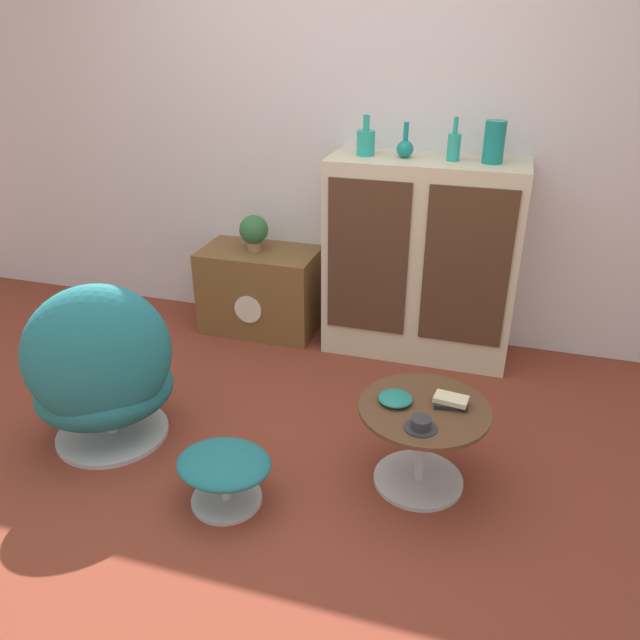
{
  "coord_description": "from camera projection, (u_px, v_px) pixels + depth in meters",
  "views": [
    {
      "loc": [
        0.96,
        -2.03,
        1.9
      ],
      "look_at": [
        0.17,
        0.58,
        0.55
      ],
      "focal_mm": 35.0,
      "sensor_mm": 36.0,
      "label": 1
    }
  ],
  "objects": [
    {
      "name": "ground_plane",
      "position": [
        247.0,
        478.0,
        2.83
      ],
      "size": [
        12.0,
        12.0,
        0.0
      ],
      "primitive_type": "plane",
      "color": "brown"
    },
    {
      "name": "wall_back",
      "position": [
        346.0,
        125.0,
        3.7
      ],
      "size": [
        6.4,
        0.06,
        2.6
      ],
      "color": "silver",
      "rests_on": "ground_plane"
    },
    {
      "name": "sideboard",
      "position": [
        421.0,
        260.0,
        3.66
      ],
      "size": [
        1.1,
        0.44,
        1.18
      ],
      "color": "beige",
      "rests_on": "ground_plane"
    },
    {
      "name": "tv_console",
      "position": [
        261.0,
        290.0,
        4.07
      ],
      "size": [
        0.74,
        0.44,
        0.54
      ],
      "color": "brown",
      "rests_on": "ground_plane"
    },
    {
      "name": "egg_chair",
      "position": [
        102.0,
        374.0,
        2.9
      ],
      "size": [
        0.88,
        0.87,
        0.87
      ],
      "color": "#B7B7BC",
      "rests_on": "ground_plane"
    },
    {
      "name": "ottoman",
      "position": [
        224.0,
        469.0,
        2.62
      ],
      "size": [
        0.41,
        0.35,
        0.25
      ],
      "color": "#B7B7BC",
      "rests_on": "ground_plane"
    },
    {
      "name": "coffee_table",
      "position": [
        422.0,
        436.0,
        2.7
      ],
      "size": [
        0.56,
        0.56,
        0.4
      ],
      "color": "#B7B7BC",
      "rests_on": "ground_plane"
    },
    {
      "name": "vase_leftmost",
      "position": [
        366.0,
        141.0,
        3.46
      ],
      "size": [
        0.1,
        0.1,
        0.22
      ],
      "color": "teal",
      "rests_on": "sideboard"
    },
    {
      "name": "vase_inner_left",
      "position": [
        405.0,
        148.0,
        3.42
      ],
      "size": [
        0.09,
        0.09,
        0.19
      ],
      "color": "#147A75",
      "rests_on": "sideboard"
    },
    {
      "name": "vase_inner_right",
      "position": [
        454.0,
        146.0,
        3.34
      ],
      "size": [
        0.07,
        0.07,
        0.23
      ],
      "color": "teal",
      "rests_on": "sideboard"
    },
    {
      "name": "vase_rightmost",
      "position": [
        494.0,
        142.0,
        3.27
      ],
      "size": [
        0.11,
        0.11,
        0.22
      ],
      "color": "#147A75",
      "rests_on": "sideboard"
    },
    {
      "name": "potted_plant",
      "position": [
        254.0,
        231.0,
        3.9
      ],
      "size": [
        0.18,
        0.18,
        0.23
      ],
      "color": "#996B4C",
      "rests_on": "tv_console"
    },
    {
      "name": "teacup",
      "position": [
        421.0,
        424.0,
        2.49
      ],
      "size": [
        0.13,
        0.13,
        0.05
      ],
      "color": "#2D2D33",
      "rests_on": "coffee_table"
    },
    {
      "name": "book_stack",
      "position": [
        451.0,
        401.0,
        2.64
      ],
      "size": [
        0.15,
        0.1,
        0.04
      ],
      "color": "black",
      "rests_on": "coffee_table"
    },
    {
      "name": "bowl",
      "position": [
        395.0,
        398.0,
        2.66
      ],
      "size": [
        0.15,
        0.15,
        0.04
      ],
      "color": "#1E7A70",
      "rests_on": "coffee_table"
    }
  ]
}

